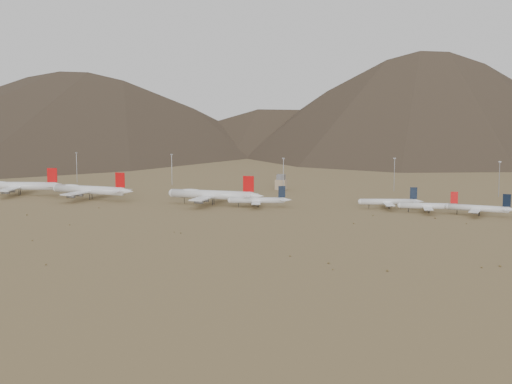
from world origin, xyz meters
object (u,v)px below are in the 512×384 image
(widebody_west, at_px, (18,186))
(narrowbody_b, at_px, (390,202))
(control_tower, at_px, (281,183))
(narrowbody_a, at_px, (259,200))
(widebody_east, at_px, (212,194))
(widebody_centre, at_px, (90,190))

(widebody_west, bearing_deg, narrowbody_b, -11.53)
(control_tower, bearing_deg, narrowbody_a, -84.90)
(widebody_west, relative_size, widebody_east, 0.99)
(narrowbody_a, relative_size, narrowbody_b, 0.99)
(narrowbody_b, bearing_deg, widebody_centre, 168.92)
(widebody_centre, height_order, narrowbody_a, widebody_centre)
(narrowbody_a, distance_m, control_tower, 98.35)
(narrowbody_b, xyz_separation_m, control_tower, (-91.15, 82.78, 0.84))
(widebody_west, height_order, widebody_east, widebody_west)
(narrowbody_a, bearing_deg, narrowbody_b, -4.60)
(widebody_east, xyz_separation_m, control_tower, (24.00, 95.87, -1.57))
(widebody_west, bearing_deg, narrowbody_a, -15.99)
(widebody_east, xyz_separation_m, narrowbody_a, (32.73, -2.08, -2.42))
(widebody_west, height_order, control_tower, widebody_west)
(control_tower, bearing_deg, widebody_centre, -141.30)
(widebody_west, xyz_separation_m, control_tower, (178.01, 84.80, -1.61))
(widebody_centre, xyz_separation_m, widebody_east, (91.64, -3.24, 0.05))
(control_tower, bearing_deg, widebody_west, -154.53)
(narrowbody_a, bearing_deg, widebody_centre, 162.52)
(widebody_centre, bearing_deg, narrowbody_a, 4.59)
(widebody_west, distance_m, narrowbody_a, 187.22)
(narrowbody_a, height_order, narrowbody_b, narrowbody_b)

